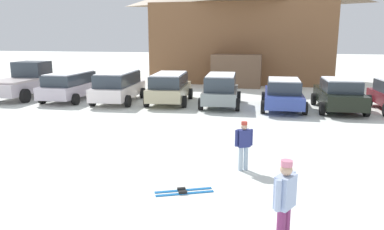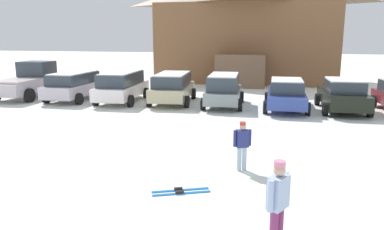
{
  "view_description": "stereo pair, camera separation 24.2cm",
  "coord_description": "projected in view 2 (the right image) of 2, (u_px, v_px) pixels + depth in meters",
  "views": [
    {
      "loc": [
        3.51,
        -4.2,
        3.71
      ],
      "look_at": [
        0.89,
        7.92,
        1.09
      ],
      "focal_mm": 35.0,
      "sensor_mm": 36.0,
      "label": 1
    },
    {
      "loc": [
        3.75,
        -4.15,
        3.71
      ],
      "look_at": [
        0.89,
        7.92,
        1.09
      ],
      "focal_mm": 35.0,
      "sensor_mm": 36.0,
      "label": 2
    }
  ],
  "objects": [
    {
      "name": "ski_lodge",
      "position": [
        247.0,
        25.0,
        31.07
      ],
      "size": [
        14.75,
        9.3,
        9.09
      ],
      "color": "brown",
      "rests_on": "ground"
    },
    {
      "name": "parked_silver_wagon",
      "position": [
        74.0,
        85.0,
        22.0
      ],
      "size": [
        2.3,
        4.54,
        1.65
      ],
      "color": "#C2B5C4",
      "rests_on": "ground"
    },
    {
      "name": "parked_white_suv",
      "position": [
        122.0,
        86.0,
        21.35
      ],
      "size": [
        2.44,
        4.83,
        1.74
      ],
      "color": "white",
      "rests_on": "ground"
    },
    {
      "name": "parked_beige_suv",
      "position": [
        173.0,
        87.0,
        21.09
      ],
      "size": [
        2.58,
        4.74,
        1.68
      ],
      "color": "tan",
      "rests_on": "ground"
    },
    {
      "name": "parked_grey_wagon",
      "position": [
        224.0,
        89.0,
        20.02
      ],
      "size": [
        2.3,
        4.22,
        1.73
      ],
      "color": "gray",
      "rests_on": "ground"
    },
    {
      "name": "parked_blue_hatchback",
      "position": [
        286.0,
        94.0,
        19.25
      ],
      "size": [
        2.27,
        4.83,
        1.57
      ],
      "color": "#304395",
      "rests_on": "ground"
    },
    {
      "name": "parked_black_sedan",
      "position": [
        343.0,
        95.0,
        18.77
      ],
      "size": [
        2.37,
        4.61,
        1.64
      ],
      "color": "black",
      "rests_on": "ground"
    },
    {
      "name": "pickup_truck",
      "position": [
        30.0,
        81.0,
        23.12
      ],
      "size": [
        2.62,
        5.31,
        2.15
      ],
      "color": "#C0B5BE",
      "rests_on": "ground"
    },
    {
      "name": "skier_teen_in_navy_coat",
      "position": [
        242.0,
        143.0,
        10.38
      ],
      "size": [
        0.48,
        0.33,
        1.41
      ],
      "color": "#A2B8CD",
      "rests_on": "ground"
    },
    {
      "name": "skier_adult_in_blue_parka",
      "position": [
        278.0,
        201.0,
        6.4
      ],
      "size": [
        0.4,
        0.56,
        1.67
      ],
      "color": "#7C3064",
      "rests_on": "ground"
    },
    {
      "name": "pair_of_skis",
      "position": [
        180.0,
        191.0,
        9.07
      ],
      "size": [
        1.41,
        0.84,
        0.08
      ],
      "color": "#1864B1",
      "rests_on": "ground"
    }
  ]
}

